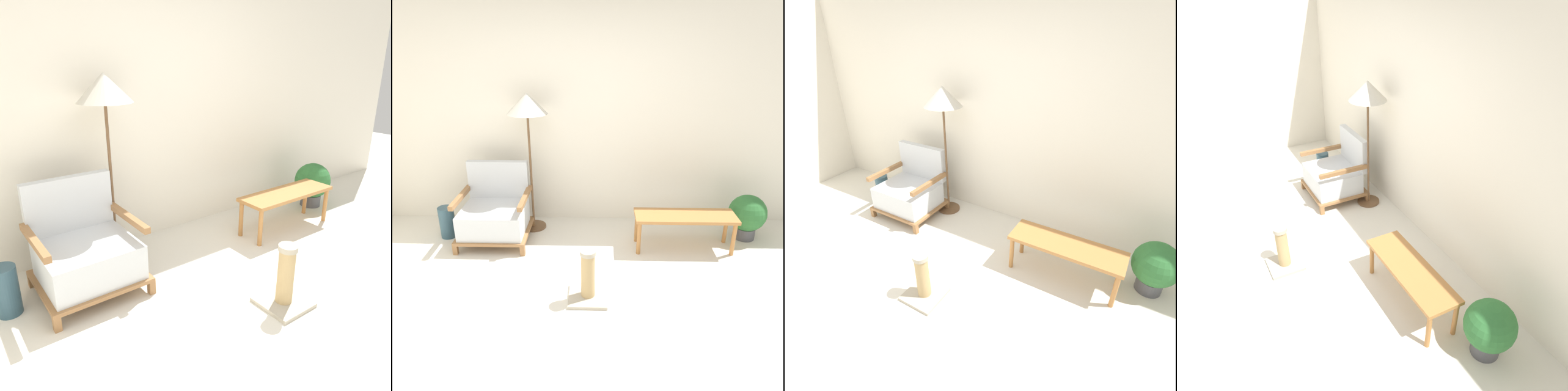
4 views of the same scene
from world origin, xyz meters
TOP-DOWN VIEW (x-y plane):
  - ground_plane at (0.00, 0.00)m, footprint 14.00×14.00m
  - wall_back at (0.00, 2.04)m, footprint 8.00×0.06m
  - armchair at (-0.92, 1.44)m, footprint 0.77×0.70m
  - floor_lamp at (-0.54, 1.73)m, footprint 0.45×0.45m
  - coffee_table at (1.18, 1.28)m, footprint 1.08×0.35m
  - vase at (-1.50, 1.47)m, footprint 0.18×0.18m
  - potted_plant at (1.95, 1.54)m, footprint 0.42×0.42m
  - scratching_post at (0.16, 0.38)m, footprint 0.35×0.35m

SIDE VIEW (x-z plane):
  - ground_plane at x=0.00m, z-range 0.00..0.00m
  - scratching_post at x=0.16m, z-range -0.06..0.42m
  - vase at x=-1.50m, z-range 0.00..0.37m
  - potted_plant at x=1.95m, z-range 0.03..0.56m
  - armchair at x=-0.92m, z-range -0.11..0.74m
  - coffee_table at x=1.18m, z-range 0.15..0.56m
  - wall_back at x=0.00m, z-range 0.00..2.70m
  - floor_lamp at x=-0.54m, z-range 0.61..2.23m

